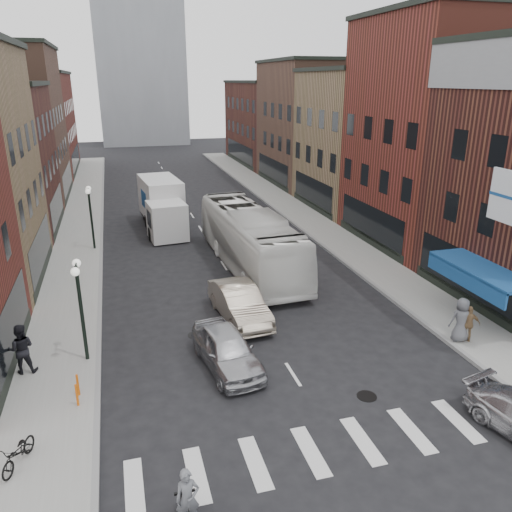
{
  "coord_description": "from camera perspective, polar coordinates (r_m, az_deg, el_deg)",
  "views": [
    {
      "loc": [
        -5.73,
        -14.08,
        10.4
      ],
      "look_at": [
        0.25,
        6.92,
        2.65
      ],
      "focal_mm": 35.0,
      "sensor_mm": 36.0,
      "label": 1
    }
  ],
  "objects": [
    {
      "name": "sidewalk_left",
      "position": [
        37.63,
        -19.49,
        2.47
      ],
      "size": [
        3.0,
        74.0,
        0.15
      ],
      "primitive_type": "cube",
      "color": "gray",
      "rests_on": "ground"
    },
    {
      "name": "parked_bicycle",
      "position": [
        16.36,
        -25.52,
        -19.65
      ],
      "size": [
        1.11,
        1.66,
        0.83
      ],
      "primitive_type": "imported",
      "rotation": [
        0.0,
        0.0,
        -0.39
      ],
      "color": "black",
      "rests_on": "sidewalk_left"
    },
    {
      "name": "streetlamp_near",
      "position": [
        19.64,
        -19.55,
        -4.06
      ],
      "size": [
        0.32,
        1.22,
        4.11
      ],
      "color": "black",
      "rests_on": "ground"
    },
    {
      "name": "ped_left_solo",
      "position": [
        20.41,
        -25.25,
        -9.57
      ],
      "size": [
        0.96,
        0.58,
        1.92
      ],
      "primitive_type": "imported",
      "rotation": [
        0.0,
        0.0,
        3.1
      ],
      "color": "black",
      "rests_on": "sidewalk_left"
    },
    {
      "name": "curb_left",
      "position": [
        37.57,
        -17.2,
        2.58
      ],
      "size": [
        0.2,
        74.0,
        0.16
      ],
      "primitive_type": "cube",
      "color": "gray",
      "rests_on": "ground"
    },
    {
      "name": "streetlamp_far",
      "position": [
        32.98,
        -18.44,
        5.41
      ],
      "size": [
        0.32,
        1.22,
        4.11
      ],
      "color": "black",
      "rests_on": "ground"
    },
    {
      "name": "bldg_right_mid_a",
      "position": [
        35.05,
        21.01,
        12.98
      ],
      "size": [
        10.3,
        10.2,
        14.3
      ],
      "color": "maroon",
      "rests_on": "ground"
    },
    {
      "name": "bldg_right_far_b",
      "position": [
        66.6,
        2.37,
        15.0
      ],
      "size": [
        10.3,
        16.2,
        10.3
      ],
      "color": "#401A17",
      "rests_on": "ground"
    },
    {
      "name": "crosswalk_stripes",
      "position": [
        16.24,
        9.38,
        -20.59
      ],
      "size": [
        12.0,
        2.2,
        0.01
      ],
      "primitive_type": "cube",
      "color": "silver",
      "rests_on": "ground"
    },
    {
      "name": "bike_rack",
      "position": [
        18.36,
        -19.74,
        -14.21
      ],
      "size": [
        0.08,
        0.68,
        0.8
      ],
      "color": "#D8590C",
      "rests_on": "sidewalk_left"
    },
    {
      "name": "sidewalk_right",
      "position": [
        40.13,
        5.46,
        4.54
      ],
      "size": [
        3.0,
        74.0,
        0.15
      ],
      "primitive_type": "cube",
      "color": "gray",
      "rests_on": "ground"
    },
    {
      "name": "bldg_right_far_a",
      "position": [
        53.44,
        7.22,
        14.83
      ],
      "size": [
        10.3,
        12.2,
        12.3
      ],
      "color": "brown",
      "rests_on": "ground"
    },
    {
      "name": "bldg_right_mid_b",
      "position": [
        43.61,
        12.92,
        12.81
      ],
      "size": [
        10.3,
        10.2,
        11.3
      ],
      "color": "olive",
      "rests_on": "ground"
    },
    {
      "name": "motorcycle_rider",
      "position": [
        13.13,
        -7.78,
        -26.63
      ],
      "size": [
        0.56,
        2.02,
        2.05
      ],
      "rotation": [
        0.0,
        0.0,
        -0.0
      ],
      "color": "black",
      "rests_on": "ground"
    },
    {
      "name": "sedan_left_near",
      "position": [
        19.24,
        -3.35,
        -10.61
      ],
      "size": [
        2.36,
        4.6,
        1.5
      ],
      "primitive_type": "imported",
      "rotation": [
        0.0,
        0.0,
        0.14
      ],
      "color": "#AFAFB3",
      "rests_on": "ground"
    },
    {
      "name": "bldg_left_far_b",
      "position": [
        63.93,
        -24.91,
        13.54
      ],
      "size": [
        10.3,
        16.2,
        11.3
      ],
      "color": "maroon",
      "rests_on": "ground"
    },
    {
      "name": "ped_right_b",
      "position": [
        22.41,
        23.12,
        -7.14
      ],
      "size": [
        1.02,
        0.76,
        1.57
      ],
      "primitive_type": "imported",
      "rotation": [
        0.0,
        0.0,
        2.77
      ],
      "color": "olive",
      "rests_on": "sidewalk_right"
    },
    {
      "name": "ped_right_c",
      "position": [
        22.26,
        22.39,
        -6.76
      ],
      "size": [
        1.0,
        0.73,
        1.89
      ],
      "primitive_type": "imported",
      "rotation": [
        0.0,
        0.0,
        2.99
      ],
      "color": "#54555B",
      "rests_on": "sidewalk_right"
    },
    {
      "name": "curb_right",
      "position": [
        39.65,
        3.43,
        4.3
      ],
      "size": [
        0.2,
        74.0,
        0.16
      ],
      "primitive_type": "cube",
      "color": "gray",
      "rests_on": "ground"
    },
    {
      "name": "box_truck",
      "position": [
        36.92,
        -10.63,
        5.66
      ],
      "size": [
        3.01,
        8.36,
        3.55
      ],
      "rotation": [
        0.0,
        0.0,
        0.1
      ],
      "color": "silver",
      "rests_on": "ground"
    },
    {
      "name": "ground",
      "position": [
        18.41,
        5.34,
        -14.93
      ],
      "size": [
        160.0,
        160.0,
        0.0
      ],
      "primitive_type": "plane",
      "color": "black",
      "rests_on": "ground"
    },
    {
      "name": "sedan_left_far",
      "position": [
        22.8,
        -1.91,
        -5.4
      ],
      "size": [
        2.09,
        4.92,
        1.58
      ],
      "primitive_type": "imported",
      "rotation": [
        0.0,
        0.0,
        0.09
      ],
      "color": "beige",
      "rests_on": "ground"
    },
    {
      "name": "awning_blue",
      "position": [
        23.45,
        24.06,
        -1.58
      ],
      "size": [
        1.8,
        5.0,
        0.78
      ],
      "color": "navy",
      "rests_on": "ground"
    },
    {
      "name": "transit_bus",
      "position": [
        28.74,
        -0.72,
        1.96
      ],
      "size": [
        3.46,
        12.49,
        3.44
      ],
      "primitive_type": "imported",
      "rotation": [
        0.0,
        0.0,
        0.05
      ],
      "color": "silver",
      "rests_on": "ground"
    }
  ]
}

